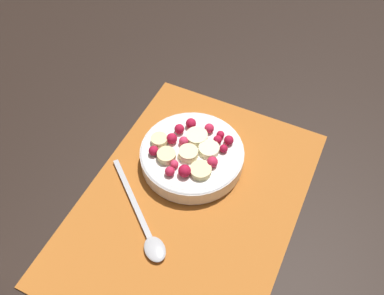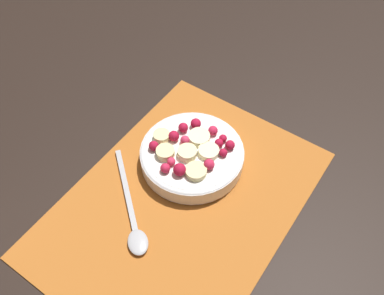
{
  "view_description": "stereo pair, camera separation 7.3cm",
  "coord_description": "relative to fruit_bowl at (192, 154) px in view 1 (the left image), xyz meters",
  "views": [
    {
      "loc": [
        -0.33,
        -0.16,
        0.62
      ],
      "look_at": [
        0.08,
        0.03,
        0.05
      ],
      "focal_mm": 40.0,
      "sensor_mm": 36.0,
      "label": 1
    },
    {
      "loc": [
        -0.29,
        -0.22,
        0.62
      ],
      "look_at": [
        0.08,
        0.03,
        0.05
      ],
      "focal_mm": 40.0,
      "sensor_mm": 36.0,
      "label": 2
    }
  ],
  "objects": [
    {
      "name": "ground_plane",
      "position": [
        -0.08,
        -0.03,
        -0.03
      ],
      "size": [
        3.0,
        3.0,
        0.0
      ],
      "primitive_type": "plane",
      "color": "black"
    },
    {
      "name": "placemat",
      "position": [
        -0.08,
        -0.03,
        -0.02
      ],
      "size": [
        0.48,
        0.34,
        0.01
      ],
      "color": "#B26023",
      "rests_on": "ground_plane"
    },
    {
      "name": "spoon",
      "position": [
        -0.16,
        0.01,
        -0.02
      ],
      "size": [
        0.15,
        0.17,
        0.01
      ],
      "rotation": [
        0.0,
        0.0,
        4.02
      ],
      "color": "#B2B2B7",
      "rests_on": "placemat"
    },
    {
      "name": "fruit_bowl",
      "position": [
        0.0,
        0.0,
        0.0
      ],
      "size": [
        0.18,
        0.18,
        0.05
      ],
      "color": "white",
      "rests_on": "placemat"
    }
  ]
}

